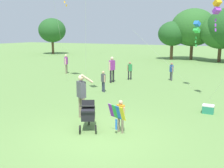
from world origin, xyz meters
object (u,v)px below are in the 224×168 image
at_px(kite_orange_delta, 217,7).
at_px(person_red_shirt, 130,69).
at_px(person_sitting_far, 112,67).
at_px(person_back_turned, 103,80).
at_px(person_kid_running, 171,70).
at_px(child_with_butterfly_kite, 120,113).
at_px(cooler_box, 208,109).
at_px(stroller, 88,112).
at_px(person_couple_left, 66,62).
at_px(kite_green_novelty, 197,27).
at_px(person_adult_flyer, 82,92).

distance_m(kite_orange_delta, person_red_shirt, 7.38).
distance_m(person_sitting_far, person_back_turned, 2.73).
bearing_deg(person_kid_running, child_with_butterfly_kite, -86.62).
height_order(person_kid_running, cooler_box, person_kid_running).
relative_size(child_with_butterfly_kite, person_sitting_far, 0.65).
height_order(person_back_turned, cooler_box, person_back_turned).
xyz_separation_m(person_sitting_far, person_back_turned, (0.74, -2.61, -0.31)).
distance_m(kite_orange_delta, cooler_box, 4.73).
distance_m(stroller, person_back_turned, 5.45).
distance_m(child_with_butterfly_kite, person_red_shirt, 9.50).
bearing_deg(child_with_butterfly_kite, person_couple_left, 133.88).
relative_size(kite_orange_delta, person_kid_running, 3.81).
height_order(stroller, kite_green_novelty, kite_green_novelty).
bearing_deg(person_couple_left, person_sitting_far, -19.47).
height_order(person_adult_flyer, person_kid_running, person_adult_flyer).
bearing_deg(person_back_turned, cooler_box, -14.38).
bearing_deg(kite_green_novelty, person_kid_running, 132.69).
distance_m(person_adult_flyer, person_kid_running, 9.28).
bearing_deg(person_couple_left, person_red_shirt, -2.92).
xyz_separation_m(person_adult_flyer, kite_orange_delta, (4.17, 4.97, 3.33)).
relative_size(stroller, person_kid_running, 0.88).
distance_m(stroller, person_kid_running, 10.04).
bearing_deg(person_sitting_far, child_with_butterfly_kite, -62.26).
xyz_separation_m(person_adult_flyer, kite_green_novelty, (3.02, 7.34, 2.51)).
distance_m(stroller, person_couple_left, 12.17).
distance_m(child_with_butterfly_kite, person_kid_running, 9.87).
bearing_deg(person_adult_flyer, kite_orange_delta, 49.98).
bearing_deg(person_adult_flyer, kite_green_novelty, 67.66).
xyz_separation_m(child_with_butterfly_kite, person_adult_flyer, (-1.90, 0.67, 0.35)).
relative_size(child_with_butterfly_kite, cooler_box, 2.45).
xyz_separation_m(person_adult_flyer, person_red_shirt, (-1.36, 8.25, -0.28)).
xyz_separation_m(person_adult_flyer, cooler_box, (4.30, 2.75, -0.84)).
bearing_deg(person_back_turned, person_red_shirt, 90.99).
height_order(person_couple_left, person_kid_running, person_couple_left).
relative_size(person_red_shirt, person_couple_left, 0.81).
distance_m(person_red_shirt, person_kid_running, 2.84).
bearing_deg(person_kid_running, person_adult_flyer, -98.14).
xyz_separation_m(person_adult_flyer, person_sitting_far, (-2.03, 6.79, -0.01)).
height_order(person_adult_flyer, person_red_shirt, person_adult_flyer).
xyz_separation_m(stroller, kite_orange_delta, (3.38, 5.81, 3.74)).
xyz_separation_m(child_with_butterfly_kite, person_couple_left, (-8.85, 9.21, 0.25)).
relative_size(child_with_butterfly_kite, person_kid_running, 0.89).
bearing_deg(cooler_box, person_back_turned, 165.62).
xyz_separation_m(person_sitting_far, person_couple_left, (-4.93, 1.74, -0.10)).
bearing_deg(person_back_turned, person_sitting_far, 105.78).
bearing_deg(child_with_butterfly_kite, person_red_shirt, 110.07).
bearing_deg(person_red_shirt, kite_orange_delta, -30.63).
distance_m(kite_green_novelty, cooler_box, 5.82).
bearing_deg(child_with_butterfly_kite, kite_green_novelty, 82.04).
relative_size(person_adult_flyer, stroller, 1.61).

